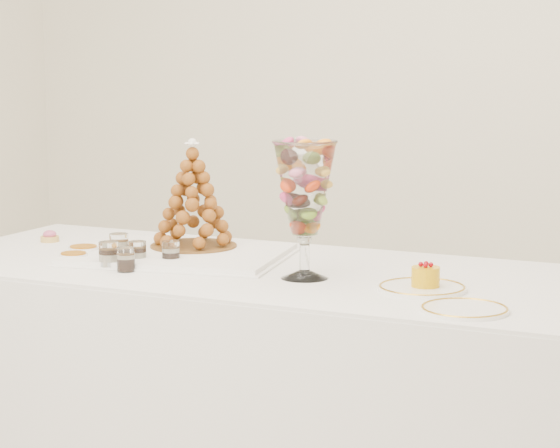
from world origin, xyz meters
The scene contains 15 objects.
buffet_table centered at (0.02, 0.29, 0.40)m, with size 2.17×0.98×0.81m.
lace_tray centered at (-0.30, 0.30, 0.82)m, with size 0.62×0.46×0.02m, color white.
macaron_vase centered at (0.18, 0.21, 1.05)m, with size 0.17×0.17×0.38m.
cake_plate centered at (0.52, 0.21, 0.81)m, with size 0.23×0.23×0.01m, color white.
spare_plate centered at (0.70, 0.04, 0.81)m, with size 0.21×0.21×0.01m, color white.
pink_tart centered at (-0.83, 0.34, 0.82)m, with size 0.06×0.06×0.04m.
verrine_a centered at (-0.45, 0.20, 0.85)m, with size 0.06×0.06×0.08m, color white.
verrine_b centered at (-0.34, 0.15, 0.84)m, with size 0.05×0.05×0.07m, color white.
verrine_c centered at (-0.25, 0.19, 0.84)m, with size 0.05×0.05×0.07m, color white.
verrine_d centered at (-0.38, 0.07, 0.85)m, with size 0.06×0.06×0.08m, color white.
verrine_e centered at (-0.31, 0.05, 0.84)m, with size 0.05×0.05×0.07m, color white.
ramekin_back centered at (-0.57, 0.18, 0.82)m, with size 0.09×0.09×0.03m, color white.
ramekin_front centered at (-0.53, 0.09, 0.82)m, with size 0.08×0.08×0.03m, color white.
croquembouche centered at (-0.30, 0.39, 0.99)m, with size 0.27×0.27×0.33m.
mousse_cake centered at (0.53, 0.22, 0.84)m, with size 0.07×0.07×0.07m.
Camera 1 is at (1.52, -2.42, 1.42)m, focal length 70.00 mm.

